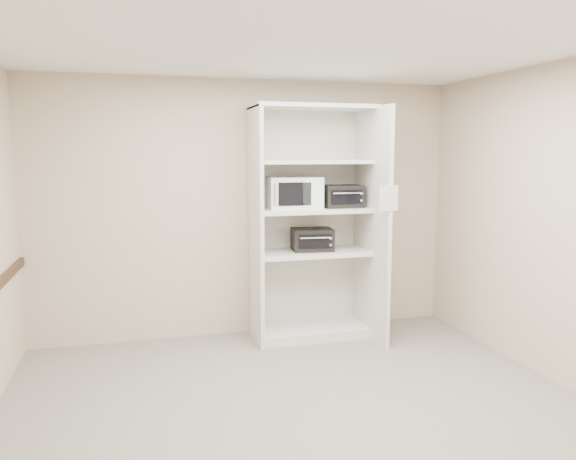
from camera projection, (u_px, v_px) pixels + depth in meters
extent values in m
cube|color=slate|center=(301.00, 412.00, 4.23)|extent=(4.50, 4.00, 0.01)
cube|color=white|center=(302.00, 42.00, 3.86)|extent=(4.50, 4.00, 0.01)
cube|color=#BAA891|center=(248.00, 209.00, 5.96)|extent=(4.50, 0.02, 2.70)
cube|color=#BAA891|center=(452.00, 310.00, 2.14)|extent=(4.50, 0.02, 2.70)
cube|color=#BAA891|center=(562.00, 225.00, 4.64)|extent=(0.02, 4.00, 2.70)
cube|color=beige|center=(256.00, 227.00, 5.68)|extent=(0.04, 0.60, 2.40)
cube|color=beige|center=(371.00, 224.00, 5.85)|extent=(0.04, 0.90, 2.40)
cube|color=beige|center=(304.00, 221.00, 6.13)|extent=(1.24, 0.02, 2.40)
cube|color=beige|center=(311.00, 331.00, 6.01)|extent=(1.16, 0.56, 0.10)
cube|color=beige|center=(312.00, 253.00, 5.90)|extent=(1.16, 0.56, 0.04)
cube|color=beige|center=(312.00, 210.00, 5.83)|extent=(1.16, 0.56, 0.04)
cube|color=beige|center=(312.00, 162.00, 5.77)|extent=(1.16, 0.56, 0.04)
cube|color=beige|center=(312.00, 107.00, 5.69)|extent=(1.24, 0.60, 0.04)
cube|color=white|center=(294.00, 193.00, 5.82)|extent=(0.57, 0.45, 0.32)
cube|color=black|center=(342.00, 196.00, 5.91)|extent=(0.41, 0.31, 0.23)
cube|color=black|center=(312.00, 239.00, 5.90)|extent=(0.45, 0.36, 0.23)
cube|color=white|center=(389.00, 198.00, 5.36)|extent=(0.19, 0.01, 0.24)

